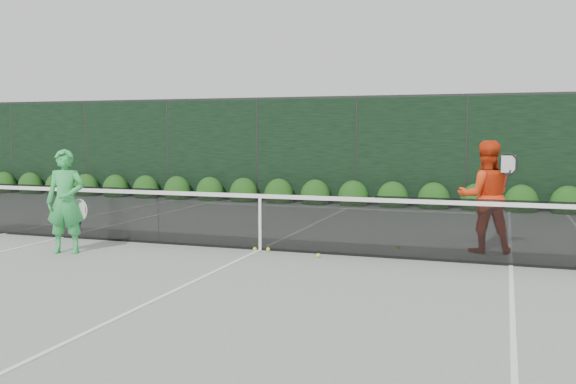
% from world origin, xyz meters
% --- Properties ---
extents(ground, '(80.00, 80.00, 0.00)m').
position_xyz_m(ground, '(0.00, 0.00, 0.00)').
color(ground, gray).
rests_on(ground, ground).
extents(tennis_net, '(12.90, 0.10, 1.07)m').
position_xyz_m(tennis_net, '(-0.02, 0.00, 0.53)').
color(tennis_net, black).
rests_on(tennis_net, ground).
extents(player_woman, '(0.74, 0.60, 1.76)m').
position_xyz_m(player_woman, '(-3.01, -1.29, 0.88)').
color(player_woman, green).
rests_on(player_woman, ground).
extents(player_man, '(1.08, 0.93, 1.90)m').
position_xyz_m(player_man, '(3.68, 1.06, 0.95)').
color(player_man, red).
rests_on(player_man, ground).
extents(court_lines, '(11.03, 23.83, 0.01)m').
position_xyz_m(court_lines, '(0.00, 0.00, 0.01)').
color(court_lines, white).
rests_on(court_lines, ground).
extents(windscreen_fence, '(32.00, 21.07, 3.06)m').
position_xyz_m(windscreen_fence, '(0.00, -2.71, 1.51)').
color(windscreen_fence, black).
rests_on(windscreen_fence, ground).
extents(hedge_row, '(31.66, 0.65, 0.94)m').
position_xyz_m(hedge_row, '(-0.00, 7.15, 0.23)').
color(hedge_row, '#123B10').
rests_on(hedge_row, ground).
extents(tennis_balls, '(5.06, 1.27, 0.07)m').
position_xyz_m(tennis_balls, '(0.15, 0.10, 0.03)').
color(tennis_balls, yellow).
rests_on(tennis_balls, ground).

